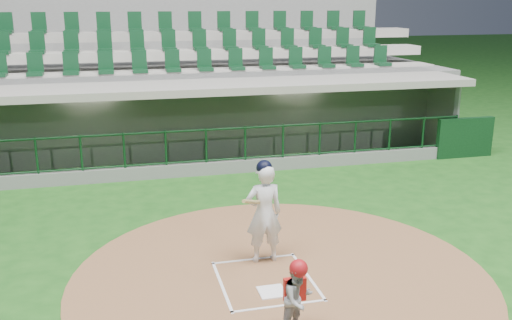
{
  "coord_description": "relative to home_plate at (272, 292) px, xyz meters",
  "views": [
    {
      "loc": [
        -2.24,
        -8.7,
        4.59
      ],
      "look_at": [
        0.55,
        2.6,
        1.3
      ],
      "focal_mm": 40.0,
      "sensor_mm": 36.0,
      "label": 1
    }
  ],
  "objects": [
    {
      "name": "seating_deck",
      "position": [
        0.0,
        11.61,
        1.4
      ],
      "size": [
        17.0,
        6.72,
        5.15
      ],
      "color": "slate",
      "rests_on": "ground"
    },
    {
      "name": "ground",
      "position": [
        0.0,
        0.7,
        -0.02
      ],
      "size": [
        120.0,
        120.0,
        0.0
      ],
      "primitive_type": "plane",
      "color": "#184A15",
      "rests_on": "ground"
    },
    {
      "name": "home_plate",
      "position": [
        0.0,
        0.0,
        0.0
      ],
      "size": [
        0.43,
        0.43,
        0.02
      ],
      "primitive_type": "cube",
      "color": "white",
      "rests_on": "dirt_circle"
    },
    {
      "name": "dirt_circle",
      "position": [
        0.3,
        0.5,
        -0.02
      ],
      "size": [
        7.2,
        7.2,
        0.01
      ],
      "primitive_type": "cylinder",
      "color": "brown",
      "rests_on": "ground"
    },
    {
      "name": "dugout_structure",
      "position": [
        0.2,
        8.52,
        0.94
      ],
      "size": [
        16.4,
        3.7,
        3.0
      ],
      "color": "slate",
      "rests_on": "ground"
    },
    {
      "name": "catcher",
      "position": [
        0.04,
        -1.2,
        0.56
      ],
      "size": [
        0.63,
        0.58,
        1.14
      ],
      "color": "#95959A",
      "rests_on": "dirt_circle"
    },
    {
      "name": "batter",
      "position": [
        0.17,
        1.17,
        0.93
      ],
      "size": [
        0.87,
        0.86,
        1.9
      ],
      "color": "white",
      "rests_on": "dirt_circle"
    },
    {
      "name": "batter_box_chalk",
      "position": [
        0.0,
        0.4,
        -0.0
      ],
      "size": [
        1.55,
        1.8,
        0.01
      ],
      "color": "white",
      "rests_on": "ground"
    }
  ]
}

